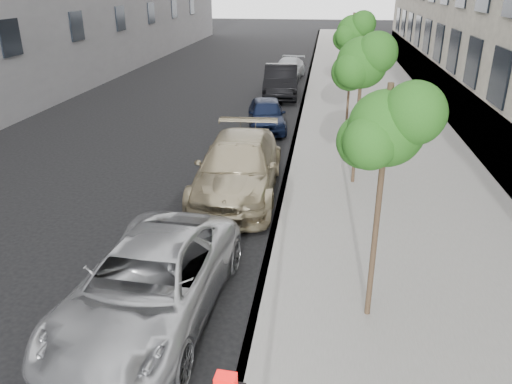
% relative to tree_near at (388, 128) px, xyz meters
% --- Properties ---
extents(ground, '(160.00, 160.00, 0.00)m').
position_rel_tree_near_xyz_m(ground, '(-3.23, -1.50, -3.59)').
color(ground, black).
rests_on(ground, ground).
extents(sidewalk, '(6.40, 72.00, 0.14)m').
position_rel_tree_near_xyz_m(sidewalk, '(1.07, 22.50, -3.52)').
color(sidewalk, gray).
rests_on(sidewalk, ground).
extents(curb, '(0.15, 72.00, 0.14)m').
position_rel_tree_near_xyz_m(curb, '(-2.05, 22.50, -3.52)').
color(curb, '#9E9B93').
rests_on(curb, ground).
extents(tree_near, '(1.58, 1.38, 4.23)m').
position_rel_tree_near_xyz_m(tree_near, '(0.00, 0.00, 0.00)').
color(tree_near, '#38281C').
rests_on(tree_near, sidewalk).
extents(tree_mid, '(1.73, 1.53, 4.35)m').
position_rel_tree_near_xyz_m(tree_mid, '(0.00, 6.50, 0.05)').
color(tree_mid, '#38281C').
rests_on(tree_mid, sidewalk).
extents(tree_far, '(1.62, 1.42, 4.54)m').
position_rel_tree_near_xyz_m(tree_far, '(0.00, 13.00, 0.29)').
color(tree_far, '#38281C').
rests_on(tree_far, sidewalk).
extents(minivan, '(2.66, 5.26, 1.43)m').
position_rel_tree_near_xyz_m(minivan, '(-3.92, -0.49, -2.87)').
color(minivan, '#B1B2B5').
rests_on(minivan, ground).
extents(suv, '(2.47, 5.66, 1.62)m').
position_rel_tree_near_xyz_m(suv, '(-3.33, 5.47, -2.78)').
color(suv, tan).
rests_on(suv, ground).
extents(sedan_blue, '(2.08, 3.92, 1.27)m').
position_rel_tree_near_xyz_m(sedan_blue, '(-3.33, 12.39, -2.95)').
color(sedan_blue, black).
rests_on(sedan_blue, ground).
extents(sedan_black, '(2.03, 5.02, 1.62)m').
position_rel_tree_near_xyz_m(sedan_black, '(-3.33, 18.91, -2.78)').
color(sedan_black, black).
rests_on(sedan_black, ground).
extents(sedan_rear, '(2.13, 4.42, 1.24)m').
position_rel_tree_near_xyz_m(sedan_rear, '(-3.33, 24.11, -2.97)').
color(sedan_rear, '#A8ACB0').
rests_on(sedan_rear, ground).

